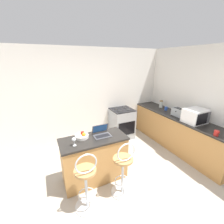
# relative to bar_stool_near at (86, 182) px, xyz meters

# --- Properties ---
(ground_plane) EXTENTS (20.00, 20.00, 0.00)m
(ground_plane) POSITION_rel_bar_stool_near_xyz_m (0.60, -0.17, -0.51)
(ground_plane) COLOR #ADA393
(wall_back) EXTENTS (12.00, 0.06, 2.60)m
(wall_back) POSITION_rel_bar_stool_near_xyz_m (0.60, 2.18, 0.79)
(wall_back) COLOR silver
(wall_back) RESTS_ON ground_plane
(breakfast_bar) EXTENTS (1.24, 0.56, 0.90)m
(breakfast_bar) POSITION_rel_bar_stool_near_xyz_m (0.32, 0.56, -0.05)
(breakfast_bar) COLOR #B27C42
(breakfast_bar) RESTS_ON ground_plane
(counter_right) EXTENTS (0.62, 2.85, 0.90)m
(counter_right) POSITION_rel_bar_stool_near_xyz_m (2.70, 0.74, -0.05)
(counter_right) COLOR #B27C42
(counter_right) RESTS_ON ground_plane
(bar_stool_near) EXTENTS (0.40, 0.40, 1.06)m
(bar_stool_near) POSITION_rel_bar_stool_near_xyz_m (0.00, 0.00, 0.00)
(bar_stool_near) COLOR silver
(bar_stool_near) RESTS_ON ground_plane
(bar_stool_far) EXTENTS (0.40, 0.40, 1.06)m
(bar_stool_far) POSITION_rel_bar_stool_near_xyz_m (0.65, 0.00, 0.00)
(bar_stool_far) COLOR silver
(bar_stool_far) RESTS_ON ground_plane
(laptop) EXTENTS (0.32, 0.26, 0.20)m
(laptop) POSITION_rel_bar_stool_near_xyz_m (0.51, 0.62, 0.45)
(laptop) COLOR #47474C
(laptop) RESTS_ON breakfast_bar
(microwave) EXTENTS (0.48, 0.40, 0.32)m
(microwave) POSITION_rel_bar_stool_near_xyz_m (2.68, 0.27, 0.56)
(microwave) COLOR white
(microwave) RESTS_ON counter_right
(toaster) EXTENTS (0.22, 0.31, 0.20)m
(toaster) POSITION_rel_bar_stool_near_xyz_m (2.69, 0.74, 0.50)
(toaster) COLOR #9EA3A8
(toaster) RESTS_ON counter_right
(stove_range) EXTENTS (0.63, 0.60, 0.91)m
(stove_range) POSITION_rel_bar_stool_near_xyz_m (1.64, 1.83, -0.05)
(stove_range) COLOR #9EA3A8
(stove_range) RESTS_ON ground_plane
(wine_glass_tall) EXTENTS (0.07, 0.07, 0.15)m
(wine_glass_tall) POSITION_rel_bar_stool_near_xyz_m (-0.04, 0.47, 0.51)
(wine_glass_tall) COLOR silver
(wine_glass_tall) RESTS_ON breakfast_bar
(mug_blue) EXTENTS (0.10, 0.08, 0.10)m
(mug_blue) POSITION_rel_bar_stool_near_xyz_m (2.74, 1.22, 0.45)
(mug_blue) COLOR #2D51AD
(mug_blue) RESTS_ON counter_right
(storage_jar) EXTENTS (0.10, 0.10, 0.21)m
(storage_jar) POSITION_rel_bar_stool_near_xyz_m (2.80, 1.50, 0.50)
(storage_jar) COLOR silver
(storage_jar) RESTS_ON counter_right
(fruit_bowl) EXTENTS (0.25, 0.25, 0.11)m
(fruit_bowl) POSITION_rel_bar_stool_near_xyz_m (0.15, 0.68, 0.44)
(fruit_bowl) COLOR silver
(fruit_bowl) RESTS_ON breakfast_bar
(mug_red) EXTENTS (0.10, 0.08, 0.10)m
(mug_red) POSITION_rel_bar_stool_near_xyz_m (2.48, -0.34, 0.45)
(mug_red) COLOR red
(mug_red) RESTS_ON counter_right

